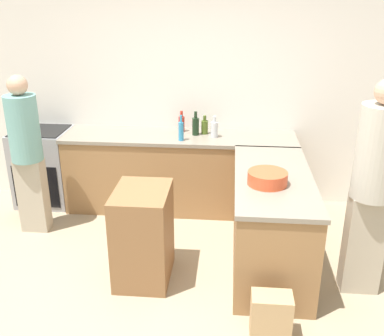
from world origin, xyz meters
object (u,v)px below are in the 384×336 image
(range_oven, at_px, (44,167))
(olive_oil_bottle, at_px, (205,127))
(dish_soap_bottle, at_px, (181,130))
(vinegar_bottle_clear, at_px, (214,129))
(island_table, at_px, (143,235))
(paper_bag, at_px, (271,317))
(hot_sauce_bottle, at_px, (182,123))
(person_by_range, at_px, (27,150))
(mixing_bowl, at_px, (267,178))
(wine_bottle_dark, at_px, (196,126))
(person_at_peninsula, at_px, (373,183))

(range_oven, height_order, olive_oil_bottle, olive_oil_bottle)
(range_oven, xyz_separation_m, olive_oil_bottle, (1.93, 0.07, 0.53))
(dish_soap_bottle, height_order, vinegar_bottle_clear, dish_soap_bottle)
(olive_oil_bottle, bearing_deg, island_table, -106.20)
(paper_bag, bearing_deg, range_oven, 140.29)
(vinegar_bottle_clear, bearing_deg, range_oven, 178.83)
(paper_bag, bearing_deg, hot_sauce_bottle, 111.94)
(person_by_range, relative_size, paper_bag, 4.40)
(range_oven, distance_m, olive_oil_bottle, 2.00)
(mixing_bowl, height_order, dish_soap_bottle, dish_soap_bottle)
(wine_bottle_dark, bearing_deg, island_table, -103.10)
(hot_sauce_bottle, relative_size, dish_soap_bottle, 0.86)
(hot_sauce_bottle, height_order, vinegar_bottle_clear, hot_sauce_bottle)
(mixing_bowl, relative_size, vinegar_bottle_clear, 1.40)
(person_at_peninsula, bearing_deg, island_table, 179.95)
(hot_sauce_bottle, relative_size, wine_bottle_dark, 0.90)
(range_oven, bearing_deg, island_table, -44.12)
(island_table, xyz_separation_m, mixing_bowl, (1.06, 0.13, 0.53))
(range_oven, height_order, person_at_peninsula, person_at_peninsula)
(olive_oil_bottle, height_order, person_by_range, person_by_range)
(island_table, relative_size, vinegar_bottle_clear, 3.56)
(range_oven, distance_m, wine_bottle_dark, 1.91)
(olive_oil_bottle, bearing_deg, wine_bottle_dark, -153.25)
(dish_soap_bottle, xyz_separation_m, person_by_range, (-1.54, -0.49, -0.10))
(island_table, xyz_separation_m, person_by_range, (-1.34, 0.76, 0.49))
(paper_bag, bearing_deg, person_by_range, 149.10)
(person_at_peninsula, distance_m, paper_bag, 1.34)
(hot_sauce_bottle, xyz_separation_m, olive_oil_bottle, (0.27, -0.07, -0.01))
(range_oven, height_order, island_table, range_oven)
(range_oven, xyz_separation_m, mixing_bowl, (2.55, -1.31, 0.50))
(olive_oil_bottle, relative_size, person_at_peninsula, 0.12)
(hot_sauce_bottle, relative_size, paper_bag, 0.64)
(person_by_range, bearing_deg, island_table, -29.49)
(person_at_peninsula, height_order, paper_bag, person_at_peninsula)
(wine_bottle_dark, xyz_separation_m, person_by_range, (-1.68, -0.71, -0.09))
(person_at_peninsula, relative_size, paper_bag, 4.82)
(person_at_peninsula, bearing_deg, vinegar_bottle_clear, 133.56)
(mixing_bowl, bearing_deg, olive_oil_bottle, 114.25)
(range_oven, height_order, hot_sauce_bottle, hot_sauce_bottle)
(range_oven, relative_size, vinegar_bottle_clear, 3.81)
(wine_bottle_dark, height_order, person_by_range, person_by_range)
(vinegar_bottle_clear, xyz_separation_m, olive_oil_bottle, (-0.12, 0.11, -0.01))
(dish_soap_bottle, xyz_separation_m, person_at_peninsula, (1.69, -1.25, -0.01))
(wine_bottle_dark, relative_size, person_by_range, 0.16)
(range_oven, bearing_deg, wine_bottle_dark, 0.69)
(dish_soap_bottle, xyz_separation_m, olive_oil_bottle, (0.24, 0.27, -0.03))
(vinegar_bottle_clear, bearing_deg, olive_oil_bottle, 135.58)
(hot_sauce_bottle, bearing_deg, vinegar_bottle_clear, -24.73)
(mixing_bowl, height_order, person_by_range, person_by_range)
(mixing_bowl, height_order, person_at_peninsula, person_at_peninsula)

